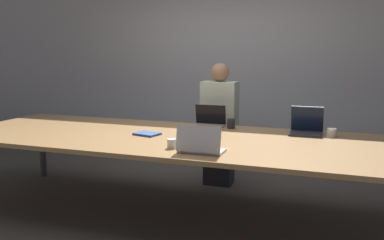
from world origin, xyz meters
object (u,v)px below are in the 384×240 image
object	(u,v)px
cup_near_midright	(172,143)
stapler	(182,137)
person_far_center	(219,126)
laptop_far_right	(306,126)
laptop_far_center	(209,120)
cup_far_right	(332,133)
laptop_near_midright	(200,145)
cup_far_center	(231,124)

from	to	relation	value
cup_near_midright	stapler	xyz separation A→B (m)	(-0.04, 0.32, -0.01)
person_far_center	laptop_far_right	size ratio (longest dim) A/B	4.60
laptop_far_right	laptop_far_center	bearing A→B (deg)	175.49
laptop_far_center	stapler	size ratio (longest dim) A/B	2.15
person_far_center	cup_far_right	size ratio (longest dim) A/B	16.36
person_far_center	cup_far_right	distance (m)	1.37
laptop_far_center	laptop_near_midright	bearing A→B (deg)	-75.93
laptop_near_midright	cup_far_center	size ratio (longest dim) A/B	3.55
laptop_far_center	person_far_center	world-z (taller)	person_far_center
laptop_far_right	laptop_near_midright	bearing A→B (deg)	-123.18
cup_near_midright	laptop_near_midright	bearing A→B (deg)	-17.60
laptop_near_midright	cup_near_midright	distance (m)	0.29
laptop_near_midright	cup_near_midright	size ratio (longest dim) A/B	4.70
cup_near_midright	cup_far_center	distance (m)	1.07
cup_near_midright	cup_far_right	bearing A→B (deg)	37.53
laptop_near_midright	person_far_center	xyz separation A→B (m)	(-0.30, 1.58, -0.13)
person_far_center	laptop_far_right	bearing A→B (deg)	-25.53
cup_far_center	stapler	bearing A→B (deg)	-110.78
person_far_center	laptop_far_right	world-z (taller)	person_far_center
laptop_far_right	stapler	size ratio (longest dim) A/B	1.96
laptop_far_center	laptop_far_right	xyz separation A→B (m)	(1.01, -0.08, 0.01)
laptop_near_midright	laptop_far_right	world-z (taller)	laptop_far_right
cup_far_right	stapler	size ratio (longest dim) A/B	0.55
laptop_near_midright	cup_far_right	xyz separation A→B (m)	(0.95, 1.03, -0.03)
laptop_far_center	cup_far_center	size ratio (longest dim) A/B	3.30
laptop_far_center	laptop_far_right	bearing A→B (deg)	-4.51
stapler	cup_near_midright	bearing A→B (deg)	-100.65
laptop_far_center	stapler	bearing A→B (deg)	-91.67
cup_near_midright	laptop_far_right	size ratio (longest dim) A/B	0.25
laptop_far_center	cup_far_right	world-z (taller)	laptop_far_center
cup_near_midright	person_far_center	size ratio (longest dim) A/B	0.05
stapler	cup_far_center	bearing A→B (deg)	52.18
laptop_near_midright	stapler	xyz separation A→B (m)	(-0.32, 0.41, -0.04)
cup_far_right	stapler	distance (m)	1.41
laptop_near_midright	cup_far_right	distance (m)	1.41
cup_far_center	stapler	xyz separation A→B (m)	(-0.27, -0.72, -0.03)
cup_far_center	stapler	size ratio (longest dim) A/B	0.65
laptop_far_center	stapler	world-z (taller)	laptop_far_center
cup_near_midright	person_far_center	world-z (taller)	person_far_center
cup_near_midright	cup_far_center	world-z (taller)	cup_far_center
cup_near_midright	stapler	world-z (taller)	cup_near_midright
laptop_far_center	cup_far_center	distance (m)	0.25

